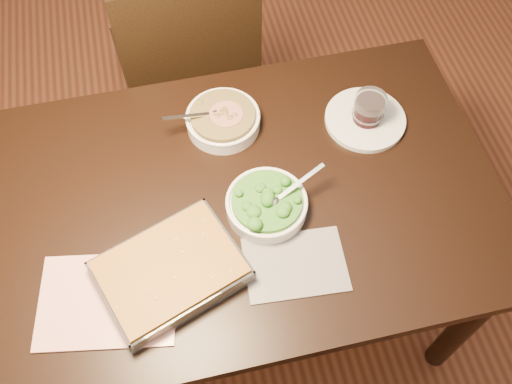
{
  "coord_description": "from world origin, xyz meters",
  "views": [
    {
      "loc": [
        -0.13,
        -0.78,
        2.06
      ],
      "look_at": [
        0.04,
        -0.03,
        0.8
      ],
      "focal_mm": 40.0,
      "sensor_mm": 36.0,
      "label": 1
    }
  ],
  "objects_px": {
    "table": "(241,213)",
    "stew_bowl": "(223,119)",
    "baking_dish": "(171,271)",
    "wine_tumbler": "(369,109)",
    "chair_far": "(188,60)",
    "broccoli_bowl": "(267,204)",
    "dinner_plate": "(365,119)"
  },
  "relations": [
    {
      "from": "broccoli_bowl",
      "to": "dinner_plate",
      "type": "bearing_deg",
      "value": 33.04
    },
    {
      "from": "chair_far",
      "to": "dinner_plate",
      "type": "bearing_deg",
      "value": 122.8
    },
    {
      "from": "broccoli_bowl",
      "to": "baking_dish",
      "type": "relative_size",
      "value": 0.59
    },
    {
      "from": "table",
      "to": "stew_bowl",
      "type": "xyz_separation_m",
      "value": [
        0.0,
        0.24,
        0.12
      ]
    },
    {
      "from": "broccoli_bowl",
      "to": "table",
      "type": "bearing_deg",
      "value": 135.44
    },
    {
      "from": "dinner_plate",
      "to": "broccoli_bowl",
      "type": "bearing_deg",
      "value": -146.96
    },
    {
      "from": "wine_tumbler",
      "to": "dinner_plate",
      "type": "height_order",
      "value": "wine_tumbler"
    },
    {
      "from": "wine_tumbler",
      "to": "chair_far",
      "type": "bearing_deg",
      "value": 129.49
    },
    {
      "from": "chair_far",
      "to": "table",
      "type": "bearing_deg",
      "value": 87.06
    },
    {
      "from": "wine_tumbler",
      "to": "broccoli_bowl",
      "type": "bearing_deg",
      "value": -147.4
    },
    {
      "from": "table",
      "to": "broccoli_bowl",
      "type": "height_order",
      "value": "broccoli_bowl"
    },
    {
      "from": "baking_dish",
      "to": "chair_far",
      "type": "distance_m",
      "value": 0.95
    },
    {
      "from": "baking_dish",
      "to": "wine_tumbler",
      "type": "bearing_deg",
      "value": 9.71
    },
    {
      "from": "baking_dish",
      "to": "wine_tumbler",
      "type": "distance_m",
      "value": 0.72
    },
    {
      "from": "table",
      "to": "dinner_plate",
      "type": "xyz_separation_m",
      "value": [
        0.41,
        0.17,
        0.1
      ]
    },
    {
      "from": "stew_bowl",
      "to": "broccoli_bowl",
      "type": "distance_m",
      "value": 0.31
    },
    {
      "from": "table",
      "to": "chair_far",
      "type": "distance_m",
      "value": 0.73
    },
    {
      "from": "table",
      "to": "dinner_plate",
      "type": "height_order",
      "value": "dinner_plate"
    },
    {
      "from": "broccoli_bowl",
      "to": "chair_far",
      "type": "bearing_deg",
      "value": 97.71
    },
    {
      "from": "dinner_plate",
      "to": "chair_far",
      "type": "relative_size",
      "value": 0.24
    },
    {
      "from": "dinner_plate",
      "to": "wine_tumbler",
      "type": "bearing_deg",
      "value": -45.94
    },
    {
      "from": "stew_bowl",
      "to": "broccoli_bowl",
      "type": "height_order",
      "value": "broccoli_bowl"
    },
    {
      "from": "baking_dish",
      "to": "table",
      "type": "bearing_deg",
      "value": 21.56
    },
    {
      "from": "table",
      "to": "stew_bowl",
      "type": "distance_m",
      "value": 0.27
    },
    {
      "from": "wine_tumbler",
      "to": "chair_far",
      "type": "height_order",
      "value": "chair_far"
    },
    {
      "from": "dinner_plate",
      "to": "chair_far",
      "type": "xyz_separation_m",
      "value": [
        -0.45,
        0.55,
        -0.2
      ]
    },
    {
      "from": "stew_bowl",
      "to": "wine_tumbler",
      "type": "height_order",
      "value": "wine_tumbler"
    },
    {
      "from": "stew_bowl",
      "to": "table",
      "type": "bearing_deg",
      "value": -90.4
    },
    {
      "from": "table",
      "to": "baking_dish",
      "type": "distance_m",
      "value": 0.31
    },
    {
      "from": "table",
      "to": "chair_far",
      "type": "bearing_deg",
      "value": 93.72
    },
    {
      "from": "baking_dish",
      "to": "dinner_plate",
      "type": "bearing_deg",
      "value": 9.97
    },
    {
      "from": "baking_dish",
      "to": "chair_far",
      "type": "height_order",
      "value": "chair_far"
    }
  ]
}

